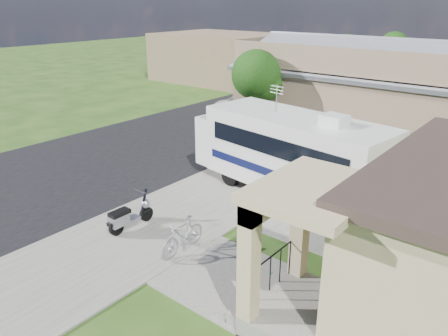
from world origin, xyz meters
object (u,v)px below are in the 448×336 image
Objects in this scene: bicycle at (183,237)px; van at (317,86)px; motorhome at (289,151)px; shrub at (385,221)px; pickup_truck at (261,105)px; garden_hose at (278,281)px; scooter at (128,216)px.

van is (-7.09, 21.21, 0.38)m from bicycle.
motorhome is at bearing 86.78° from bicycle.
van is (-11.69, 18.45, -0.56)m from shrub.
motorhome reaches higher than pickup_truck.
motorhome is 10.79m from pickup_truck.
motorhome is 18.27× the size of garden_hose.
shrub is 0.44× the size of pickup_truck.
bicycle is at bearing -149.04° from shrub.
motorhome is 17.38m from van.
pickup_truck is at bearing 108.33° from scooter.
van is at bearing 115.66° from garden_hose.
bicycle is 3.90× the size of garden_hose.
pickup_truck is 16.38m from garden_hose.
motorhome is 4.68× the size of bicycle.
van is at bearing 122.35° from shrub.
scooter is 0.28× the size of van.
shrub is 7.47m from scooter.
shrub is at bearing 53.00° from garden_hose.
motorhome is 5.23m from shrub.
shrub is 5.45m from bicycle.
pickup_truck is 7.55m from van.
van is at bearing -85.34° from pickup_truck.
shrub is at bearing 28.82° from bicycle.
scooter reaches higher than bicycle.
bicycle is 15.27m from pickup_truck.
motorhome reaches higher than bicycle.
pickup_truck reaches higher than van.
shrub is 15.78m from pickup_truck.
pickup_truck reaches higher than garden_hose.
scooter is at bearing -157.03° from shrub.
motorhome is 5.54m from bicycle.
scooter is 0.27× the size of pickup_truck.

